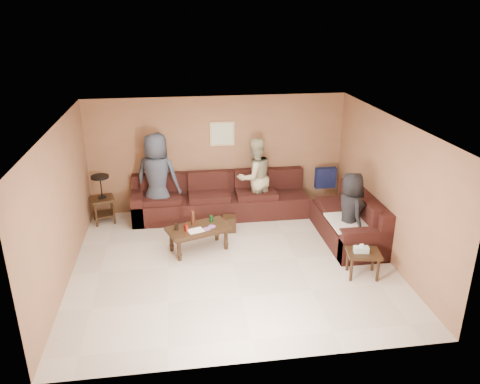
# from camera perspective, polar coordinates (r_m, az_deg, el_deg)

# --- Properties ---
(room) EXTENTS (5.60, 5.50, 2.50)m
(room) POSITION_cam_1_polar(r_m,az_deg,el_deg) (7.64, -0.95, 2.20)
(room) COLOR beige
(room) RESTS_ON ground
(sectional_sofa) EXTENTS (4.65, 2.90, 0.97)m
(sectional_sofa) POSITION_cam_1_polar(r_m,az_deg,el_deg) (9.65, 2.76, -2.11)
(sectional_sofa) COLOR black
(sectional_sofa) RESTS_ON ground
(coffee_table) EXTENTS (1.24, 0.90, 0.75)m
(coffee_table) POSITION_cam_1_polar(r_m,az_deg,el_deg) (8.61, -5.12, -4.69)
(coffee_table) COLOR #301E10
(coffee_table) RESTS_ON ground
(end_table_left) EXTENTS (0.55, 0.55, 1.03)m
(end_table_left) POSITION_cam_1_polar(r_m,az_deg,el_deg) (10.04, -16.43, -0.73)
(end_table_left) COLOR #301E10
(end_table_left) RESTS_ON ground
(side_table_right) EXTENTS (0.60, 0.52, 0.59)m
(side_table_right) POSITION_cam_1_polar(r_m,az_deg,el_deg) (8.05, 14.77, -7.45)
(side_table_right) COLOR #301E10
(side_table_right) RESTS_ON ground
(waste_bin) EXTENTS (0.28, 0.28, 0.31)m
(waste_bin) POSITION_cam_1_polar(r_m,az_deg,el_deg) (9.40, -1.33, -3.89)
(waste_bin) COLOR #301E10
(waste_bin) RESTS_ON ground
(wall_art) EXTENTS (0.52, 0.04, 0.52)m
(wall_art) POSITION_cam_1_polar(r_m,az_deg,el_deg) (10.00, -2.19, 7.10)
(wall_art) COLOR tan
(wall_art) RESTS_ON ground
(person_left) EXTENTS (1.07, 0.88, 1.89)m
(person_left) POSITION_cam_1_polar(r_m,az_deg,el_deg) (9.71, -10.04, 1.67)
(person_left) COLOR #303642
(person_left) RESTS_ON ground
(person_middle) EXTENTS (1.01, 0.91, 1.71)m
(person_middle) POSITION_cam_1_polar(r_m,az_deg,el_deg) (9.89, 1.79, 1.81)
(person_middle) COLOR tan
(person_middle) RESTS_ON ground
(person_right) EXTENTS (0.55, 0.78, 1.51)m
(person_right) POSITION_cam_1_polar(r_m,az_deg,el_deg) (8.66, 13.26, -2.45)
(person_right) COLOR black
(person_right) RESTS_ON ground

